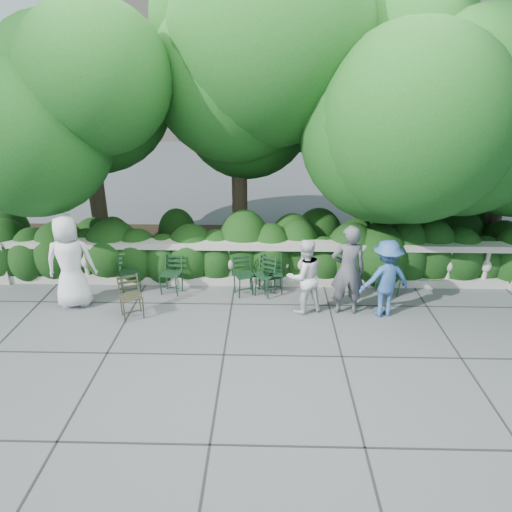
{
  "coord_description": "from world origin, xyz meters",
  "views": [
    {
      "loc": [
        0.22,
        -7.49,
        4.51
      ],
      "look_at": [
        0.0,
        1.0,
        1.0
      ],
      "focal_mm": 32.0,
      "sensor_mm": 36.0,
      "label": 1
    }
  ],
  "objects_px": {
    "chair_f": "(389,297)",
    "chair_c": "(260,297)",
    "chair_b": "(132,294)",
    "person_woman_grey": "(348,270)",
    "chair_weathered": "(135,320)",
    "chair_d": "(273,295)",
    "chair_e": "(247,297)",
    "person_casual_man": "(304,276)",
    "person_older_blue": "(386,279)",
    "chair_a": "(170,296)",
    "person_businessman": "(70,262)"
  },
  "relations": [
    {
      "from": "chair_c",
      "to": "chair_weathered",
      "type": "distance_m",
      "value": 2.62
    },
    {
      "from": "chair_a",
      "to": "chair_b",
      "type": "xyz_separation_m",
      "value": [
        -0.82,
        0.07,
        0.0
      ]
    },
    {
      "from": "chair_b",
      "to": "person_businessman",
      "type": "bearing_deg",
      "value": -177.92
    },
    {
      "from": "chair_f",
      "to": "chair_c",
      "type": "bearing_deg",
      "value": 169.84
    },
    {
      "from": "chair_weathered",
      "to": "chair_b",
      "type": "bearing_deg",
      "value": 81.51
    },
    {
      "from": "person_casual_man",
      "to": "person_older_blue",
      "type": "bearing_deg",
      "value": 154.7
    },
    {
      "from": "chair_d",
      "to": "chair_e",
      "type": "bearing_deg",
      "value": -172.35
    },
    {
      "from": "chair_b",
      "to": "person_woman_grey",
      "type": "height_order",
      "value": "person_woman_grey"
    },
    {
      "from": "chair_c",
      "to": "person_older_blue",
      "type": "height_order",
      "value": "person_older_blue"
    },
    {
      "from": "person_woman_grey",
      "to": "chair_weathered",
      "type": "bearing_deg",
      "value": 5.22
    },
    {
      "from": "chair_c",
      "to": "person_casual_man",
      "type": "distance_m",
      "value": 1.29
    },
    {
      "from": "chair_c",
      "to": "person_woman_grey",
      "type": "xyz_separation_m",
      "value": [
        1.7,
        -0.59,
        0.91
      ]
    },
    {
      "from": "person_casual_man",
      "to": "chair_a",
      "type": "bearing_deg",
      "value": -33.63
    },
    {
      "from": "chair_f",
      "to": "person_woman_grey",
      "type": "relative_size",
      "value": 0.46
    },
    {
      "from": "chair_b",
      "to": "person_woman_grey",
      "type": "distance_m",
      "value": 4.6
    },
    {
      "from": "chair_weathered",
      "to": "person_older_blue",
      "type": "distance_m",
      "value": 4.9
    },
    {
      "from": "chair_c",
      "to": "person_businessman",
      "type": "relative_size",
      "value": 0.44
    },
    {
      "from": "chair_d",
      "to": "chair_e",
      "type": "xyz_separation_m",
      "value": [
        -0.55,
        -0.11,
        0.0
      ]
    },
    {
      "from": "chair_a",
      "to": "person_casual_man",
      "type": "relative_size",
      "value": 0.55
    },
    {
      "from": "chair_b",
      "to": "chair_e",
      "type": "height_order",
      "value": "same"
    },
    {
      "from": "chair_c",
      "to": "chair_e",
      "type": "xyz_separation_m",
      "value": [
        -0.28,
        -0.0,
        0.0
      ]
    },
    {
      "from": "chair_weathered",
      "to": "chair_e",
      "type": "bearing_deg",
      "value": -0.56
    },
    {
      "from": "chair_b",
      "to": "chair_f",
      "type": "bearing_deg",
      "value": -24.97
    },
    {
      "from": "person_woman_grey",
      "to": "person_older_blue",
      "type": "xyz_separation_m",
      "value": [
        0.72,
        -0.08,
        -0.13
      ]
    },
    {
      "from": "chair_c",
      "to": "chair_e",
      "type": "distance_m",
      "value": 0.28
    },
    {
      "from": "person_businessman",
      "to": "chair_e",
      "type": "bearing_deg",
      "value": 178.05
    },
    {
      "from": "person_older_blue",
      "to": "chair_d",
      "type": "bearing_deg",
      "value": -33.46
    },
    {
      "from": "chair_weathered",
      "to": "person_older_blue",
      "type": "xyz_separation_m",
      "value": [
        4.83,
        0.36,
        0.78
      ]
    },
    {
      "from": "chair_a",
      "to": "chair_c",
      "type": "height_order",
      "value": "same"
    },
    {
      "from": "chair_a",
      "to": "person_woman_grey",
      "type": "distance_m",
      "value": 3.8
    },
    {
      "from": "person_casual_man",
      "to": "person_older_blue",
      "type": "height_order",
      "value": "person_older_blue"
    },
    {
      "from": "chair_b",
      "to": "person_woman_grey",
      "type": "relative_size",
      "value": 0.46
    },
    {
      "from": "chair_f",
      "to": "person_woman_grey",
      "type": "xyz_separation_m",
      "value": [
        -1.04,
        -0.65,
        0.91
      ]
    },
    {
      "from": "person_businessman",
      "to": "person_woman_grey",
      "type": "relative_size",
      "value": 1.05
    },
    {
      "from": "chair_b",
      "to": "person_older_blue",
      "type": "height_order",
      "value": "person_older_blue"
    },
    {
      "from": "person_older_blue",
      "to": "person_casual_man",
      "type": "bearing_deg",
      "value": -17.03
    },
    {
      "from": "chair_b",
      "to": "chair_d",
      "type": "xyz_separation_m",
      "value": [
        3.04,
        0.02,
        0.0
      ]
    },
    {
      "from": "chair_b",
      "to": "chair_weathered",
      "type": "height_order",
      "value": "same"
    },
    {
      "from": "chair_e",
      "to": "chair_f",
      "type": "height_order",
      "value": "same"
    },
    {
      "from": "chair_d",
      "to": "chair_f",
      "type": "distance_m",
      "value": 2.46
    },
    {
      "from": "person_woman_grey",
      "to": "person_casual_man",
      "type": "xyz_separation_m",
      "value": [
        -0.83,
        0.02,
        -0.15
      ]
    },
    {
      "from": "chair_a",
      "to": "chair_b",
      "type": "height_order",
      "value": "same"
    },
    {
      "from": "chair_weathered",
      "to": "person_casual_man",
      "type": "xyz_separation_m",
      "value": [
        3.28,
        0.45,
        0.76
      ]
    },
    {
      "from": "chair_d",
      "to": "person_casual_man",
      "type": "relative_size",
      "value": 0.55
    },
    {
      "from": "chair_e",
      "to": "chair_weathered",
      "type": "relative_size",
      "value": 1.0
    },
    {
      "from": "chair_d",
      "to": "person_casual_man",
      "type": "bearing_deg",
      "value": -52.51
    },
    {
      "from": "chair_f",
      "to": "person_older_blue",
      "type": "bearing_deg",
      "value": -125.64
    },
    {
      "from": "chair_a",
      "to": "chair_b",
      "type": "distance_m",
      "value": 0.83
    },
    {
      "from": "chair_b",
      "to": "chair_weathered",
      "type": "xyz_separation_m",
      "value": [
        0.35,
        -1.11,
        0.0
      ]
    },
    {
      "from": "chair_b",
      "to": "chair_f",
      "type": "height_order",
      "value": "same"
    }
  ]
}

